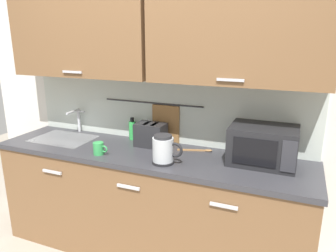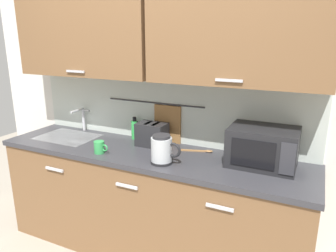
# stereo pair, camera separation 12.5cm
# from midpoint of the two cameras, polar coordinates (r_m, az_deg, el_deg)

# --- Properties ---
(counter_unit) EXTENTS (2.53, 0.64, 0.90)m
(counter_unit) POSITION_cam_midpoint_polar(r_m,az_deg,el_deg) (2.70, -2.37, -13.39)
(counter_unit) COLOR brown
(counter_unit) RESTS_ON ground
(back_wall_assembly) EXTENTS (3.70, 0.41, 2.50)m
(back_wall_assembly) POSITION_cam_midpoint_polar(r_m,az_deg,el_deg) (2.57, 0.02, 10.21)
(back_wall_assembly) COLOR silver
(back_wall_assembly) RESTS_ON ground
(sink_faucet) EXTENTS (0.09, 0.17, 0.22)m
(sink_faucet) POSITION_cam_midpoint_polar(r_m,az_deg,el_deg) (3.10, -14.08, 1.70)
(sink_faucet) COLOR #B2B5BA
(sink_faucet) RESTS_ON counter_unit
(microwave) EXTENTS (0.46, 0.35, 0.27)m
(microwave) POSITION_cam_midpoint_polar(r_m,az_deg,el_deg) (2.32, 18.12, -3.57)
(microwave) COLOR black
(microwave) RESTS_ON counter_unit
(electric_kettle) EXTENTS (0.23, 0.16, 0.21)m
(electric_kettle) POSITION_cam_midpoint_polar(r_m,az_deg,el_deg) (2.25, 0.53, -4.27)
(electric_kettle) COLOR black
(electric_kettle) RESTS_ON counter_unit
(dish_soap_bottle) EXTENTS (0.06, 0.06, 0.20)m
(dish_soap_bottle) POSITION_cam_midpoint_polar(r_m,az_deg,el_deg) (2.80, -4.71, -0.59)
(dish_soap_bottle) COLOR green
(dish_soap_bottle) RESTS_ON counter_unit
(mug_near_sink) EXTENTS (0.12, 0.08, 0.09)m
(mug_near_sink) POSITION_cam_midpoint_polar(r_m,az_deg,el_deg) (2.50, -10.78, -3.77)
(mug_near_sink) COLOR green
(mug_near_sink) RESTS_ON counter_unit
(toaster) EXTENTS (0.26, 0.17, 0.19)m
(toaster) POSITION_cam_midpoint_polar(r_m,az_deg,el_deg) (2.62, -1.52, -1.50)
(toaster) COLOR #232326
(toaster) RESTS_ON counter_unit
(wooden_spoon) EXTENTS (0.27, 0.11, 0.01)m
(wooden_spoon) POSITION_cam_midpoint_polar(r_m,az_deg,el_deg) (2.52, 7.10, -4.44)
(wooden_spoon) COLOR #9E7042
(wooden_spoon) RESTS_ON counter_unit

